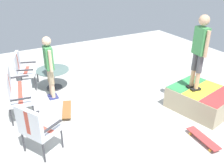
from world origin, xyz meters
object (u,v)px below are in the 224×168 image
at_px(patio_chair_near_house, 22,67).
at_px(person_watching, 49,64).
at_px(patio_bench, 14,89).
at_px(skateboard_by_bench, 67,109).
at_px(person_skater, 200,48).
at_px(skateboard_spare, 203,138).
at_px(patio_table, 53,75).
at_px(patio_chair_by_wall, 36,126).
at_px(skate_ramp, 202,99).

bearing_deg(patio_chair_near_house, person_watching, -152.26).
bearing_deg(patio_bench, patio_chair_near_house, -18.01).
bearing_deg(skateboard_by_bench, patio_bench, 58.55).
distance_m(person_skater, skateboard_spare, 1.97).
bearing_deg(patio_table, patio_chair_by_wall, 156.99).
bearing_deg(patio_chair_by_wall, skate_ramp, -94.76).
height_order(patio_chair_near_house, patio_chair_by_wall, same).
bearing_deg(patio_chair_near_house, person_skater, -133.29).
height_order(patio_chair_by_wall, patio_table, patio_chair_by_wall).
distance_m(person_skater, skateboard_by_bench, 3.37).
xyz_separation_m(person_skater, skateboard_by_bench, (1.27, 2.75, -1.47)).
relative_size(skate_ramp, patio_chair_near_house, 2.05).
relative_size(skate_ramp, skateboard_by_bench, 2.55).
bearing_deg(patio_chair_near_house, skateboard_spare, -148.27).
relative_size(patio_chair_by_wall, person_watching, 0.61).
relative_size(person_watching, skateboard_by_bench, 2.03).
relative_size(patio_chair_near_house, person_watching, 0.61).
bearing_deg(patio_chair_near_house, skate_ramp, -132.82).
bearing_deg(skate_ramp, patio_chair_near_house, 47.18).
xyz_separation_m(patio_bench, patio_chair_by_wall, (-1.70, -0.08, -0.00)).
bearing_deg(skateboard_spare, skateboard_by_bench, 40.67).
distance_m(patio_chair_near_house, person_watching, 1.18).
relative_size(patio_chair_near_house, person_skater, 0.59).
xyz_separation_m(patio_table, person_watching, (-0.52, 0.20, 0.56)).
bearing_deg(skateboard_by_bench, patio_chair_by_wall, 139.35).
distance_m(patio_chair_near_house, person_skater, 4.70).
height_order(person_watching, person_skater, person_skater).
height_order(patio_bench, patio_chair_near_house, same).
bearing_deg(patio_bench, patio_table, -55.15).
bearing_deg(patio_bench, skateboard_spare, -134.42).
bearing_deg(skateboard_spare, person_skater, -33.99).
relative_size(skate_ramp, skateboard_spare, 2.57).
height_order(patio_table, skateboard_by_bench, patio_table).
height_order(patio_chair_by_wall, person_skater, person_skater).
bearing_deg(skate_ramp, patio_table, 45.08).
xyz_separation_m(patio_chair_near_house, person_watching, (-1.00, -0.52, 0.35)).
distance_m(patio_chair_by_wall, skateboard_by_bench, 1.52).
xyz_separation_m(patio_chair_near_house, patio_chair_by_wall, (-2.97, 0.33, 0.00)).
height_order(person_skater, skateboard_spare, person_skater).
height_order(patio_bench, person_skater, person_skater).
height_order(patio_table, person_skater, person_skater).
bearing_deg(patio_bench, patio_chair_by_wall, -177.36).
height_order(patio_chair_by_wall, skateboard_spare, patio_chair_by_wall).
xyz_separation_m(patio_bench, skateboard_spare, (-2.98, -3.04, -0.53)).
xyz_separation_m(skate_ramp, patio_bench, (2.03, 3.97, 0.35)).
bearing_deg(skate_ramp, patio_chair_by_wall, 85.24).
distance_m(patio_bench, skateboard_spare, 4.28).
bearing_deg(patio_chair_by_wall, patio_chair_near_house, -6.40).
bearing_deg(patio_chair_by_wall, skateboard_by_bench, -40.65).
xyz_separation_m(person_watching, skateboard_spare, (-3.25, -2.10, -0.88)).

